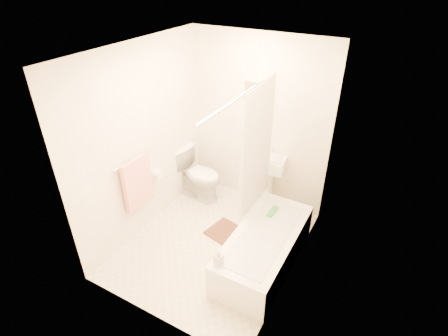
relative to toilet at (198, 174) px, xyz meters
The scene contains 17 objects.
floor 1.16m from the toilet, 46.85° to the right, with size 2.40×2.40×0.00m, color beige.
ceiling 2.30m from the toilet, 46.85° to the right, with size 2.40×2.40×0.00m, color white.
wall_back 1.18m from the toilet, 28.07° to the left, with size 2.00×0.02×2.40m, color beige.
wall_left 1.17m from the toilet, 107.35° to the right, with size 0.02×2.40×2.40m, color beige.
wall_right 2.09m from the toilet, 24.57° to the right, with size 0.02×2.40×2.40m, color beige.
mirror 1.40m from the toilet, 26.87° to the left, with size 0.40×0.03×0.55m, color white.
curtain_rod 2.06m from the toilet, 33.69° to the right, with size 0.03×0.03×1.70m, color silver.
shower_curtain 1.38m from the toilet, 15.95° to the right, with size 0.04×0.80×1.55m, color silver.
towel_bar 1.29m from the toilet, 101.31° to the right, with size 0.02×0.02×0.60m, color silver.
towel 1.14m from the toilet, 99.73° to the right, with size 0.06×0.45×0.66m, color #CC7266.
toilet_paper 0.77m from the toilet, 104.83° to the right, with size 0.12×0.12×0.11m, color white.
toilet is the anchor object (origin of this frame).
sink 1.04m from the toilet, 14.57° to the left, with size 0.46×0.36×0.89m, color white, non-canonical shape.
bathtub 1.62m from the toilet, 28.79° to the right, with size 0.67×1.53×0.43m, color white, non-canonical shape.
bath_mat 1.07m from the toilet, 34.00° to the right, with size 0.56×0.42×0.02m, color #552F22.
soap_bottle 1.85m from the toilet, 50.57° to the right, with size 0.08×0.08×0.17m, color silver.
scrub_brush 1.39m from the toilet, 15.73° to the right, with size 0.06×0.21×0.04m, color green.
Camera 1 is at (1.72, -2.84, 3.15)m, focal length 28.00 mm.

